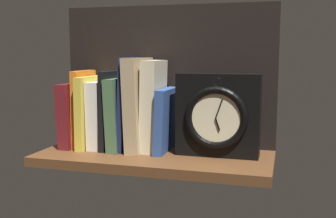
# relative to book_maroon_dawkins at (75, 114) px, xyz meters

# --- Properties ---
(ground_plane) EXTENTS (0.62, 0.27, 0.03)m
(ground_plane) POSITION_rel_book_maroon_dawkins_xyz_m (0.26, -0.04, -0.10)
(ground_plane) COLOR brown
(back_panel) EXTENTS (0.62, 0.01, 0.40)m
(back_panel) POSITION_rel_book_maroon_dawkins_xyz_m (0.26, 0.09, 0.11)
(back_panel) COLOR black
(back_panel) RESTS_ON ground_plane
(book_maroon_dawkins) EXTENTS (0.04, 0.15, 0.18)m
(book_maroon_dawkins) POSITION_rel_book_maroon_dawkins_xyz_m (0.00, 0.00, 0.00)
(book_maroon_dawkins) COLOR maroon
(book_maroon_dawkins) RESTS_ON ground_plane
(book_orange_pandolfini) EXTENTS (0.02, 0.12, 0.22)m
(book_orange_pandolfini) POSITION_rel_book_maroon_dawkins_xyz_m (0.03, 0.00, 0.02)
(book_orange_pandolfini) COLOR orange
(book_orange_pandolfini) RESTS_ON ground_plane
(book_yellow_seinlanguage) EXTENTS (0.02, 0.17, 0.20)m
(book_yellow_seinlanguage) POSITION_rel_book_maroon_dawkins_xyz_m (0.05, 0.00, 0.01)
(book_yellow_seinlanguage) COLOR gold
(book_yellow_seinlanguage) RESTS_ON ground_plane
(book_white_catcher) EXTENTS (0.04, 0.13, 0.19)m
(book_white_catcher) POSITION_rel_book_maroon_dawkins_xyz_m (0.09, 0.00, 0.00)
(book_white_catcher) COLOR silver
(book_white_catcher) RESTS_ON ground_plane
(book_black_skeptic) EXTENTS (0.02, 0.14, 0.22)m
(book_black_skeptic) POSITION_rel_book_maroon_dawkins_xyz_m (0.12, 0.00, 0.02)
(book_black_skeptic) COLOR black
(book_black_skeptic) RESTS_ON ground_plane
(book_green_romantic) EXTENTS (0.04, 0.16, 0.20)m
(book_green_romantic) POSITION_rel_book_maroon_dawkins_xyz_m (0.14, 0.00, 0.01)
(book_green_romantic) COLOR #476B44
(book_green_romantic) RESTS_ON ground_plane
(book_navy_bierce) EXTENTS (0.03, 0.14, 0.26)m
(book_navy_bierce) POSITION_rel_book_maroon_dawkins_xyz_m (0.17, 0.00, 0.04)
(book_navy_bierce) COLOR #192147
(book_navy_bierce) RESTS_ON ground_plane
(book_tan_shortstories) EXTENTS (0.05, 0.16, 0.26)m
(book_tan_shortstories) POSITION_rel_book_maroon_dawkins_xyz_m (0.20, 0.00, 0.04)
(book_tan_shortstories) COLOR tan
(book_tan_shortstories) RESTS_ON ground_plane
(book_cream_twain) EXTENTS (0.05, 0.12, 0.25)m
(book_cream_twain) POSITION_rel_book_maroon_dawkins_xyz_m (0.24, 0.00, 0.03)
(book_cream_twain) COLOR beige
(book_cream_twain) RESTS_ON ground_plane
(book_blue_modern) EXTENTS (0.03, 0.15, 0.17)m
(book_blue_modern) POSITION_rel_book_maroon_dawkins_xyz_m (0.28, 0.00, -0.00)
(book_blue_modern) COLOR #2D4C8E
(book_blue_modern) RESTS_ON ground_plane
(framed_clock) EXTENTS (0.22, 0.08, 0.22)m
(framed_clock) POSITION_rel_book_maroon_dawkins_xyz_m (0.42, -0.01, 0.02)
(framed_clock) COLOR black
(framed_clock) RESTS_ON ground_plane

